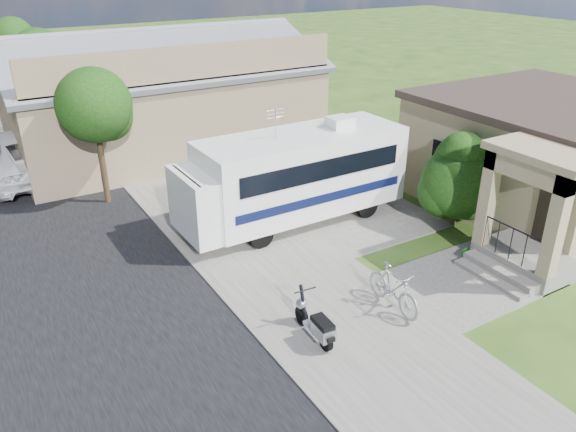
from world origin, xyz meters
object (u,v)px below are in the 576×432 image
bicycle (393,290)px  pickup_truck (23,152)px  motorhome (294,174)px  garden_hose (468,255)px  shrub (458,178)px  scooter (316,324)px

bicycle → pickup_truck: size_ratio=0.28×
motorhome → pickup_truck: bearing=126.3°
bicycle → garden_hose: bearing=14.9°
shrub → scooter: bearing=-159.1°
motorhome → bicycle: bearing=-96.8°
bicycle → pickup_truck: pickup_truck is taller
motorhome → pickup_truck: (-6.68, 8.84, -0.69)m
shrub → garden_hose: shrub is taller
garden_hose → scooter: bearing=-171.3°
pickup_truck → garden_hose: 16.51m
scooter → bicycle: bearing=4.6°
motorhome → garden_hose: bearing=-57.8°
motorhome → garden_hose: motorhome is taller
motorhome → shrub: motorhome is taller
shrub → pickup_truck: bearing=133.0°
scooter → pickup_truck: (-3.89, 14.27, 0.45)m
motorhome → pickup_truck: 11.10m
motorhome → shrub: size_ratio=2.39×
bicycle → motorhome: bearing=85.6°
motorhome → bicycle: 5.51m
garden_hose → shrub: bearing=55.7°
shrub → motorhome: bearing=146.4°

